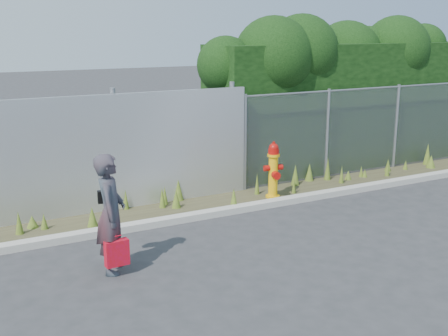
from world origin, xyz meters
TOP-DOWN VIEW (x-y plane):
  - ground at (0.00, 0.00)m, footprint 80.00×80.00m
  - curb at (0.00, 1.80)m, footprint 16.00×0.22m
  - weed_strip at (-0.37, 2.46)m, footprint 16.00×1.25m
  - corrugated_fence at (-3.25, 3.01)m, footprint 8.50×0.21m
  - chainlink_fence at (4.25, 3.00)m, footprint 6.50×0.07m
  - hedge at (4.33, 4.01)m, footprint 7.70×2.23m
  - fire_hydrant at (1.26, 2.22)m, footprint 0.39×0.35m
  - woman at (-2.65, 0.35)m, footprint 0.62×0.73m
  - red_tote_bag at (-2.65, 0.13)m, footprint 0.33×0.12m
  - black_shoulder_bag at (-2.63, 0.59)m, footprint 0.24×0.10m

SIDE VIEW (x-z plane):
  - ground at x=0.00m, z-range 0.00..0.00m
  - curb at x=0.00m, z-range 0.00..0.12m
  - weed_strip at x=-0.37m, z-range -0.14..0.40m
  - red_tote_bag at x=-2.65m, z-range 0.13..0.57m
  - fire_hydrant at x=1.26m, z-range -0.02..1.15m
  - woman at x=-2.65m, z-range 0.00..1.71m
  - chainlink_fence at x=4.25m, z-range 0.01..2.06m
  - black_shoulder_bag at x=-2.63m, z-range 0.95..1.12m
  - corrugated_fence at x=-3.25m, z-range -0.05..2.25m
  - hedge at x=4.33m, z-range 0.21..3.90m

